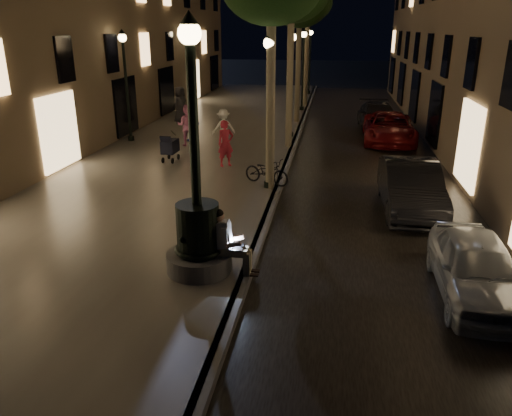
% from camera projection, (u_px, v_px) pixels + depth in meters
% --- Properties ---
extents(ground, '(120.00, 120.00, 0.00)m').
position_uv_depth(ground, '(295.00, 145.00, 22.71)').
color(ground, black).
rests_on(ground, ground).
extents(cobble_lane, '(6.00, 45.00, 0.02)m').
position_uv_depth(cobble_lane, '(362.00, 148.00, 22.27)').
color(cobble_lane, black).
rests_on(cobble_lane, ground).
extents(promenade, '(8.00, 45.00, 0.20)m').
position_uv_depth(promenade, '(209.00, 140.00, 23.25)').
color(promenade, '#67615B').
rests_on(promenade, ground).
extents(curb_strip, '(0.25, 45.00, 0.20)m').
position_uv_depth(curb_strip, '(295.00, 143.00, 22.67)').
color(curb_strip, '#59595B').
rests_on(curb_strip, ground).
extents(fountain_lamppost, '(1.40, 1.40, 5.21)m').
position_uv_depth(fountain_lamppost, '(198.00, 226.00, 10.37)').
color(fountain_lamppost, '#59595B').
rests_on(fountain_lamppost, promenade).
extents(seated_man_laptop, '(1.05, 0.35, 1.42)m').
position_uv_depth(seated_man_laptop, '(227.00, 240.00, 10.38)').
color(seated_man_laptop, tan).
rests_on(seated_man_laptop, promenade).
extents(tree_third, '(3.00, 3.00, 7.20)m').
position_uv_depth(tree_third, '(300.00, 5.00, 25.28)').
color(tree_third, '#6B604C').
rests_on(tree_third, promenade).
extents(tree_far, '(3.00, 3.00, 7.50)m').
position_uv_depth(tree_far, '(308.00, 3.00, 30.73)').
color(tree_far, '#6B604C').
rests_on(tree_far, promenade).
extents(lamp_curb_a, '(0.36, 0.36, 4.81)m').
position_uv_depth(lamp_curb_a, '(269.00, 92.00, 15.14)').
color(lamp_curb_a, black).
rests_on(lamp_curb_a, promenade).
extents(lamp_curb_b, '(0.36, 0.36, 4.81)m').
position_uv_depth(lamp_curb_b, '(292.00, 70.00, 22.57)').
color(lamp_curb_b, black).
rests_on(lamp_curb_b, promenade).
extents(lamp_curb_c, '(0.36, 0.36, 4.81)m').
position_uv_depth(lamp_curb_c, '(303.00, 59.00, 29.99)').
color(lamp_curb_c, black).
rests_on(lamp_curb_c, promenade).
extents(lamp_curb_d, '(0.36, 0.36, 4.81)m').
position_uv_depth(lamp_curb_d, '(310.00, 53.00, 37.41)').
color(lamp_curb_d, black).
rests_on(lamp_curb_d, promenade).
extents(lamp_left_b, '(0.36, 0.36, 4.81)m').
position_uv_depth(lamp_left_b, '(125.00, 72.00, 21.73)').
color(lamp_left_b, black).
rests_on(lamp_left_b, promenade).
extents(lamp_left_c, '(0.36, 0.36, 4.81)m').
position_uv_depth(lamp_left_c, '(189.00, 58.00, 31.01)').
color(lamp_left_c, black).
rests_on(lamp_left_c, promenade).
extents(stroller, '(0.52, 1.15, 1.17)m').
position_uv_depth(stroller, '(170.00, 146.00, 19.07)').
color(stroller, black).
rests_on(stroller, promenade).
extents(car_front, '(1.55, 3.73, 1.26)m').
position_uv_depth(car_front, '(476.00, 268.00, 9.86)').
color(car_front, '#B3B8BB').
rests_on(car_front, ground).
extents(car_second, '(1.57, 4.42, 1.45)m').
position_uv_depth(car_second, '(411.00, 187.00, 14.46)').
color(car_second, black).
rests_on(car_second, ground).
extents(car_third, '(2.40, 4.96, 1.36)m').
position_uv_depth(car_third, '(389.00, 128.00, 23.06)').
color(car_third, maroon).
rests_on(car_third, ground).
extents(car_rear, '(2.15, 4.72, 1.34)m').
position_uv_depth(car_rear, '(378.00, 117.00, 26.02)').
color(car_rear, '#2B2B2F').
rests_on(car_rear, ground).
extents(pedestrian_red, '(0.74, 0.69, 1.70)m').
position_uv_depth(pedestrian_red, '(226.00, 143.00, 18.36)').
color(pedestrian_red, '#B62439').
rests_on(pedestrian_red, promenade).
extents(pedestrian_pink, '(0.92, 0.75, 1.77)m').
position_uv_depth(pedestrian_pink, '(187.00, 125.00, 21.53)').
color(pedestrian_pink, '#CE6D9F').
rests_on(pedestrian_pink, promenade).
extents(pedestrian_white, '(1.18, 0.98, 1.58)m').
position_uv_depth(pedestrian_white, '(223.00, 128.00, 21.55)').
color(pedestrian_white, white).
rests_on(pedestrian_white, promenade).
extents(pedestrian_blue, '(1.07, 0.97, 1.74)m').
position_uv_depth(pedestrian_blue, '(192.00, 122.00, 22.33)').
color(pedestrian_blue, navy).
rests_on(pedestrian_blue, promenade).
extents(pedestrian_dark, '(0.94, 1.11, 1.93)m').
position_uv_depth(pedestrian_dark, '(180.00, 105.00, 26.50)').
color(pedestrian_dark, '#323136').
rests_on(pedestrian_dark, promenade).
extents(bicycle, '(1.73, 1.19, 0.86)m').
position_uv_depth(bicycle, '(267.00, 171.00, 16.38)').
color(bicycle, black).
rests_on(bicycle, promenade).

